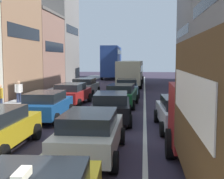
{
  "coord_description": "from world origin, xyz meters",
  "views": [
    {
      "loc": [
        1.64,
        -3.66,
        3.19
      ],
      "look_at": [
        0.0,
        12.0,
        1.6
      ],
      "focal_mm": 49.29,
      "sensor_mm": 36.0,
      "label": 1
    }
  ],
  "objects_px": {
    "sedan_left_lane_third": "(46,105)",
    "coupe_centre_lane_fourth": "(121,95)",
    "hatchback_centre_lane_third": "(111,106)",
    "pedestrian_far_sidewalk": "(0,96)",
    "sedan_left_lane_fourth": "(71,93)",
    "sedan_left_lane_fifth": "(85,86)",
    "bus_far_queue_secondary": "(112,61)",
    "sedan_centre_lane_second": "(90,133)",
    "bus_mid_queue_primary": "(131,71)",
    "pedestrian_near_kerb": "(19,91)",
    "sedan_centre_lane_fifth": "(127,87)",
    "sedan_right_lane_behind_truck": "(180,112)"
  },
  "relations": [
    {
      "from": "bus_far_queue_secondary",
      "to": "sedan_centre_lane_fifth",
      "type": "bearing_deg",
      "value": -172.15
    },
    {
      "from": "sedan_left_lane_third",
      "to": "sedan_left_lane_fourth",
      "type": "height_order",
      "value": "same"
    },
    {
      "from": "sedan_left_lane_fifth",
      "to": "bus_mid_queue_primary",
      "type": "bearing_deg",
      "value": -19.73
    },
    {
      "from": "coupe_centre_lane_fourth",
      "to": "pedestrian_far_sidewalk",
      "type": "relative_size",
      "value": 2.64
    },
    {
      "from": "sedan_right_lane_behind_truck",
      "to": "sedan_centre_lane_fifth",
      "type": "bearing_deg",
      "value": 11.7
    },
    {
      "from": "sedan_right_lane_behind_truck",
      "to": "bus_far_queue_secondary",
      "type": "xyz_separation_m",
      "value": [
        -6.8,
        34.97,
        2.03
      ]
    },
    {
      "from": "sedan_left_lane_third",
      "to": "sedan_centre_lane_second",
      "type": "bearing_deg",
      "value": -150.19
    },
    {
      "from": "sedan_left_lane_fourth",
      "to": "bus_far_queue_secondary",
      "type": "distance_m",
      "value": 28.31
    },
    {
      "from": "sedan_left_lane_fourth",
      "to": "sedan_centre_lane_fifth",
      "type": "relative_size",
      "value": 1.0
    },
    {
      "from": "sedan_left_lane_fourth",
      "to": "sedan_left_lane_fifth",
      "type": "distance_m",
      "value": 5.55
    },
    {
      "from": "sedan_right_lane_behind_truck",
      "to": "bus_mid_queue_primary",
      "type": "distance_m",
      "value": 21.86
    },
    {
      "from": "sedan_centre_lane_second",
      "to": "coupe_centre_lane_fourth",
      "type": "distance_m",
      "value": 10.65
    },
    {
      "from": "sedan_left_lane_third",
      "to": "coupe_centre_lane_fourth",
      "type": "xyz_separation_m",
      "value": [
        3.52,
        5.0,
        0.0
      ]
    },
    {
      "from": "pedestrian_far_sidewalk",
      "to": "hatchback_centre_lane_third",
      "type": "bearing_deg",
      "value": 110.01
    },
    {
      "from": "sedan_centre_lane_second",
      "to": "sedan_left_lane_fifth",
      "type": "height_order",
      "value": "same"
    },
    {
      "from": "coupe_centre_lane_fourth",
      "to": "sedan_centre_lane_second",
      "type": "bearing_deg",
      "value": -178.37
    },
    {
      "from": "hatchback_centre_lane_third",
      "to": "bus_far_queue_secondary",
      "type": "bearing_deg",
      "value": 2.72
    },
    {
      "from": "sedan_centre_lane_fifth",
      "to": "pedestrian_near_kerb",
      "type": "distance_m",
      "value": 9.01
    },
    {
      "from": "sedan_left_lane_fifth",
      "to": "bus_far_queue_secondary",
      "type": "relative_size",
      "value": 0.41
    },
    {
      "from": "sedan_left_lane_third",
      "to": "sedan_left_lane_fourth",
      "type": "relative_size",
      "value": 0.98
    },
    {
      "from": "hatchback_centre_lane_third",
      "to": "pedestrian_far_sidewalk",
      "type": "relative_size",
      "value": 2.65
    },
    {
      "from": "hatchback_centre_lane_third",
      "to": "sedan_centre_lane_second",
      "type": "bearing_deg",
      "value": 175.77
    },
    {
      "from": "sedan_right_lane_behind_truck",
      "to": "sedan_left_lane_fifth",
      "type": "bearing_deg",
      "value": 25.92
    },
    {
      "from": "hatchback_centre_lane_third",
      "to": "sedan_centre_lane_fifth",
      "type": "bearing_deg",
      "value": -4.25
    },
    {
      "from": "bus_mid_queue_primary",
      "to": "pedestrian_far_sidewalk",
      "type": "distance_m",
      "value": 19.38
    },
    {
      "from": "sedan_centre_lane_fifth",
      "to": "sedan_centre_lane_second",
      "type": "bearing_deg",
      "value": 176.11
    },
    {
      "from": "coupe_centre_lane_fourth",
      "to": "bus_mid_queue_primary",
      "type": "xyz_separation_m",
      "value": [
        -0.04,
        15.21,
        0.96
      ]
    },
    {
      "from": "sedan_left_lane_third",
      "to": "sedan_left_lane_fifth",
      "type": "xyz_separation_m",
      "value": [
        -0.08,
        10.89,
        0.0
      ]
    },
    {
      "from": "bus_far_queue_secondary",
      "to": "pedestrian_far_sidewalk",
      "type": "relative_size",
      "value": 6.36
    },
    {
      "from": "bus_mid_queue_primary",
      "to": "pedestrian_near_kerb",
      "type": "height_order",
      "value": "bus_mid_queue_primary"
    },
    {
      "from": "bus_far_queue_secondary",
      "to": "coupe_centre_lane_fourth",
      "type": "bearing_deg",
      "value": -173.99
    },
    {
      "from": "sedan_left_lane_fifth",
      "to": "bus_mid_queue_primary",
      "type": "xyz_separation_m",
      "value": [
        3.56,
        9.33,
        0.96
      ]
    },
    {
      "from": "sedan_left_lane_fourth",
      "to": "bus_mid_queue_primary",
      "type": "bearing_deg",
      "value": -9.62
    },
    {
      "from": "sedan_centre_lane_second",
      "to": "sedan_left_lane_third",
      "type": "bearing_deg",
      "value": 30.18
    },
    {
      "from": "sedan_centre_lane_second",
      "to": "sedan_centre_lane_fifth",
      "type": "xyz_separation_m",
      "value": [
        0.27,
        16.16,
        0.0
      ]
    },
    {
      "from": "sedan_centre_lane_second",
      "to": "bus_far_queue_secondary",
      "type": "relative_size",
      "value": 0.41
    },
    {
      "from": "sedan_left_lane_fourth",
      "to": "sedan_left_lane_fifth",
      "type": "height_order",
      "value": "same"
    },
    {
      "from": "pedestrian_far_sidewalk",
      "to": "sedan_right_lane_behind_truck",
      "type": "bearing_deg",
      "value": 108.6
    },
    {
      "from": "hatchback_centre_lane_third",
      "to": "coupe_centre_lane_fourth",
      "type": "height_order",
      "value": "same"
    },
    {
      "from": "sedan_centre_lane_second",
      "to": "bus_far_queue_secondary",
      "type": "distance_m",
      "value": 39.42
    },
    {
      "from": "sedan_left_lane_fifth",
      "to": "pedestrian_far_sidewalk",
      "type": "bearing_deg",
      "value": 159.52
    },
    {
      "from": "sedan_centre_lane_second",
      "to": "pedestrian_near_kerb",
      "type": "distance_m",
      "value": 12.79
    },
    {
      "from": "coupe_centre_lane_fourth",
      "to": "sedan_left_lane_fifth",
      "type": "xyz_separation_m",
      "value": [
        -3.6,
        5.88,
        0.0
      ]
    },
    {
      "from": "hatchback_centre_lane_third",
      "to": "sedan_left_lane_fifth",
      "type": "bearing_deg",
      "value": 14.28
    },
    {
      "from": "pedestrian_near_kerb",
      "to": "sedan_left_lane_fourth",
      "type": "bearing_deg",
      "value": 58.41
    },
    {
      "from": "bus_mid_queue_primary",
      "to": "pedestrian_near_kerb",
      "type": "distance_m",
      "value": 16.71
    },
    {
      "from": "sedan_left_lane_fourth",
      "to": "sedan_centre_lane_fifth",
      "type": "height_order",
      "value": "same"
    },
    {
      "from": "pedestrian_near_kerb",
      "to": "sedan_centre_lane_fifth",
      "type": "bearing_deg",
      "value": 91.83
    },
    {
      "from": "sedan_left_lane_fifth",
      "to": "bus_far_queue_secondary",
      "type": "distance_m",
      "value": 22.78
    },
    {
      "from": "hatchback_centre_lane_third",
      "to": "sedan_left_lane_fifth",
      "type": "height_order",
      "value": "same"
    }
  ]
}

